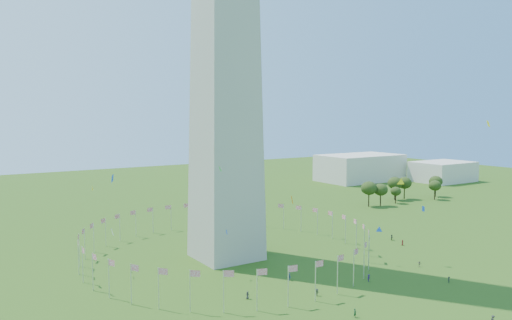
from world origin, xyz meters
The scene contains 7 objects.
ground centered at (0.00, 0.00, 0.00)m, with size 600.00×600.00×0.00m, color #254510.
flag_ring centered at (0.00, 50.00, 4.50)m, with size 80.24×80.24×9.00m.
gov_building_east_a centered at (150.00, 150.00, 8.00)m, with size 50.00×30.00×16.00m, color beige.
gov_building_east_b centered at (190.00, 120.00, 6.00)m, with size 35.00×25.00×12.00m, color beige.
crowd centered at (9.16, -0.37, 0.89)m, with size 91.86×73.51×1.97m.
kites_aloft centered at (7.52, 26.47, 19.93)m, with size 89.16×82.58×35.25m.
tree_line_east centered at (113.69, 85.74, 5.12)m, with size 53.97×15.89×11.07m.
Camera 1 is at (-68.18, -72.44, 41.14)m, focal length 35.00 mm.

